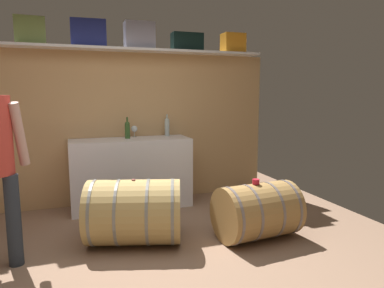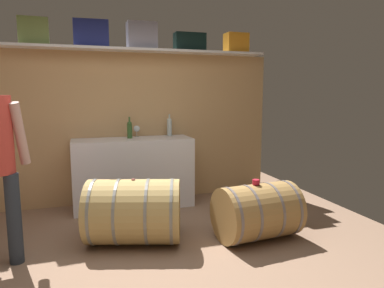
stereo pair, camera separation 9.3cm
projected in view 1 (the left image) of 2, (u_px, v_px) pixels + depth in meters
ground_plane at (142, 251)px, 3.43m from camera, size 5.61×7.68×0.02m
back_wall_panel at (116, 129)px, 4.85m from camera, size 4.41×0.10×2.07m
high_shelf_board at (115, 50)px, 4.56m from camera, size 4.06×0.40×0.03m
toolcase_olive at (30, 31)px, 4.21m from camera, size 0.35×0.21×0.33m
toolcase_navy at (89, 34)px, 4.43m from camera, size 0.44×0.28×0.33m
toolcase_grey at (139, 36)px, 4.64m from camera, size 0.39×0.24×0.35m
toolcase_black at (187, 42)px, 4.86m from camera, size 0.43×0.20×0.24m
toolcase_orange at (233, 43)px, 5.09m from camera, size 0.32×0.23×0.27m
work_cabinet at (131, 173)px, 4.68m from camera, size 1.56×0.53×0.92m
wine_bottle_clear at (167, 126)px, 4.92m from camera, size 0.07×0.07×0.30m
wine_bottle_green at (127, 129)px, 4.64m from camera, size 0.07×0.07×0.28m
wine_glass at (134, 129)px, 4.79m from camera, size 0.09×0.09×0.16m
wine_barrel_near at (257, 211)px, 3.68m from camera, size 0.87×0.65×0.59m
wine_barrel_far at (134, 212)px, 3.54m from camera, size 1.07×0.89×0.67m
tasting_cup at (256, 182)px, 3.63m from camera, size 0.07×0.07×0.05m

